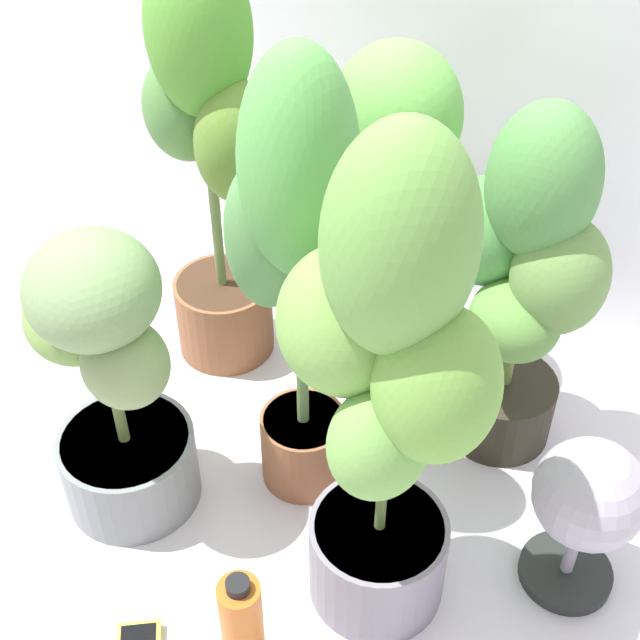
{
  "coord_description": "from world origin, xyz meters",
  "views": [
    {
      "loc": [
        0.63,
        -0.98,
        1.52
      ],
      "look_at": [
        0.01,
        0.21,
        0.36
      ],
      "focal_mm": 49.92,
      "sensor_mm": 36.0,
      "label": 1
    }
  ],
  "objects_px": {
    "potted_plant_center": "(292,248)",
    "potted_plant_back_center": "(385,189)",
    "potted_plant_back_right": "(522,274)",
    "potted_plant_back_left": "(212,153)",
    "nutrient_bottle": "(242,625)",
    "potted_plant_front_right": "(387,385)",
    "floor_fan": "(587,502)",
    "potted_plant_front_left": "(109,377)"
  },
  "relations": [
    {
      "from": "potted_plant_center",
      "to": "nutrient_bottle",
      "type": "bearing_deg",
      "value": -73.33
    },
    {
      "from": "potted_plant_back_right",
      "to": "potted_plant_front_left",
      "type": "bearing_deg",
      "value": -140.08
    },
    {
      "from": "potted_plant_center",
      "to": "potted_plant_back_center",
      "type": "xyz_separation_m",
      "value": [
        -0.0,
        0.41,
        -0.11
      ]
    },
    {
      "from": "potted_plant_front_right",
      "to": "nutrient_bottle",
      "type": "distance_m",
      "value": 0.52
    },
    {
      "from": "potted_plant_back_center",
      "to": "nutrient_bottle",
      "type": "height_order",
      "value": "potted_plant_back_center"
    },
    {
      "from": "floor_fan",
      "to": "potted_plant_back_center",
      "type": "bearing_deg",
      "value": 122.77
    },
    {
      "from": "potted_plant_back_right",
      "to": "potted_plant_front_right",
      "type": "distance_m",
      "value": 0.51
    },
    {
      "from": "potted_plant_back_center",
      "to": "nutrient_bottle",
      "type": "xyz_separation_m",
      "value": [
        0.13,
        -0.85,
        -0.36
      ]
    },
    {
      "from": "potted_plant_center",
      "to": "potted_plant_back_left",
      "type": "relative_size",
      "value": 0.98
    },
    {
      "from": "potted_plant_front_left",
      "to": "potted_plant_back_left",
      "type": "height_order",
      "value": "potted_plant_back_left"
    },
    {
      "from": "potted_plant_front_right",
      "to": "nutrient_bottle",
      "type": "xyz_separation_m",
      "value": [
        -0.14,
        -0.24,
        -0.43
      ]
    },
    {
      "from": "potted_plant_center",
      "to": "potted_plant_back_right",
      "type": "bearing_deg",
      "value": 41.39
    },
    {
      "from": "floor_fan",
      "to": "potted_plant_back_left",
      "type": "bearing_deg",
      "value": 141.35
    },
    {
      "from": "potted_plant_front_left",
      "to": "floor_fan",
      "type": "xyz_separation_m",
      "value": [
        0.87,
        0.22,
        -0.11
      ]
    },
    {
      "from": "nutrient_bottle",
      "to": "potted_plant_back_left",
      "type": "bearing_deg",
      "value": 124.0
    },
    {
      "from": "potted_plant_back_right",
      "to": "potted_plant_back_left",
      "type": "xyz_separation_m",
      "value": [
        -0.69,
        -0.03,
        0.1
      ]
    },
    {
      "from": "potted_plant_back_right",
      "to": "potted_plant_back_left",
      "type": "distance_m",
      "value": 0.7
    },
    {
      "from": "potted_plant_back_center",
      "to": "floor_fan",
      "type": "distance_m",
      "value": 0.77
    },
    {
      "from": "potted_plant_back_left",
      "to": "nutrient_bottle",
      "type": "height_order",
      "value": "potted_plant_back_left"
    },
    {
      "from": "potted_plant_front_left",
      "to": "potted_plant_back_center",
      "type": "bearing_deg",
      "value": 66.35
    },
    {
      "from": "potted_plant_back_center",
      "to": "potted_plant_front_right",
      "type": "relative_size",
      "value": 0.81
    },
    {
      "from": "potted_plant_front_left",
      "to": "potted_plant_front_right",
      "type": "distance_m",
      "value": 0.59
    },
    {
      "from": "potted_plant_back_right",
      "to": "floor_fan",
      "type": "bearing_deg",
      "value": -50.06
    },
    {
      "from": "potted_plant_front_left",
      "to": "potted_plant_center",
      "type": "height_order",
      "value": "potted_plant_center"
    },
    {
      "from": "potted_plant_front_left",
      "to": "floor_fan",
      "type": "bearing_deg",
      "value": 14.26
    },
    {
      "from": "potted_plant_front_right",
      "to": "potted_plant_front_left",
      "type": "bearing_deg",
      "value": -177.23
    },
    {
      "from": "potted_plant_back_right",
      "to": "potted_plant_center",
      "type": "distance_m",
      "value": 0.48
    },
    {
      "from": "potted_plant_center",
      "to": "floor_fan",
      "type": "height_order",
      "value": "potted_plant_center"
    },
    {
      "from": "potted_plant_center",
      "to": "floor_fan",
      "type": "relative_size",
      "value": 2.75
    },
    {
      "from": "potted_plant_front_left",
      "to": "potted_plant_back_center",
      "type": "height_order",
      "value": "potted_plant_back_center"
    },
    {
      "from": "potted_plant_front_right",
      "to": "nutrient_bottle",
      "type": "bearing_deg",
      "value": -119.91
    },
    {
      "from": "potted_plant_back_left",
      "to": "nutrient_bottle",
      "type": "relative_size",
      "value": 4.0
    },
    {
      "from": "potted_plant_back_center",
      "to": "potted_plant_front_right",
      "type": "distance_m",
      "value": 0.67
    },
    {
      "from": "potted_plant_front_left",
      "to": "nutrient_bottle",
      "type": "relative_size",
      "value": 2.64
    },
    {
      "from": "potted_plant_back_center",
      "to": "potted_plant_back_left",
      "type": "xyz_separation_m",
      "value": [
        -0.34,
        -0.14,
        0.07
      ]
    },
    {
      "from": "potted_plant_back_left",
      "to": "floor_fan",
      "type": "relative_size",
      "value": 2.8
    },
    {
      "from": "potted_plant_front_left",
      "to": "floor_fan",
      "type": "relative_size",
      "value": 1.84
    },
    {
      "from": "potted_plant_center",
      "to": "potted_plant_front_right",
      "type": "distance_m",
      "value": 0.33
    },
    {
      "from": "nutrient_bottle",
      "to": "floor_fan",
      "type": "bearing_deg",
      "value": 43.51
    },
    {
      "from": "potted_plant_center",
      "to": "potted_plant_back_left",
      "type": "distance_m",
      "value": 0.44
    },
    {
      "from": "nutrient_bottle",
      "to": "potted_plant_front_left",
      "type": "bearing_deg",
      "value": 152.12
    },
    {
      "from": "potted_plant_front_right",
      "to": "potted_plant_center",
      "type": "bearing_deg",
      "value": 144.63
    }
  ]
}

